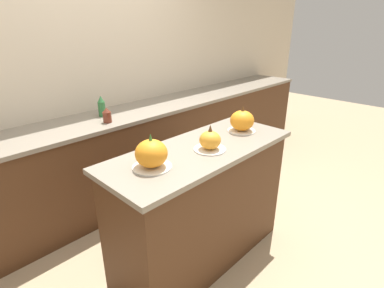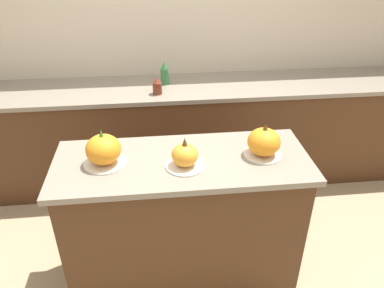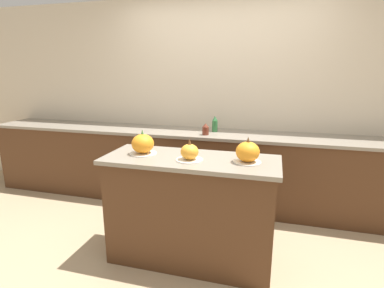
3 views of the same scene
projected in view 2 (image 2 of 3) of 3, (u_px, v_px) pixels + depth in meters
ground_plane at (184, 275)px, 2.56m from camera, size 12.00×12.00×0.00m
wall_back at (167, 35)px, 3.21m from camera, size 8.00×0.06×2.50m
kitchen_island at (183, 223)px, 2.32m from camera, size 1.44×0.57×0.94m
back_counter at (172, 134)px, 3.33m from camera, size 6.00×0.60×0.91m
pumpkin_cake_left at (103, 150)px, 2.01m from camera, size 0.23×0.23×0.21m
pumpkin_cake_center at (185, 156)px, 2.00m from camera, size 0.22×0.22×0.18m
pumpkin_cake_right at (264, 143)px, 2.09m from camera, size 0.22×0.22×0.20m
bottle_tall at (165, 74)px, 3.10m from camera, size 0.07×0.07×0.19m
bottle_short at (157, 86)px, 2.93m from camera, size 0.07×0.07×0.13m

